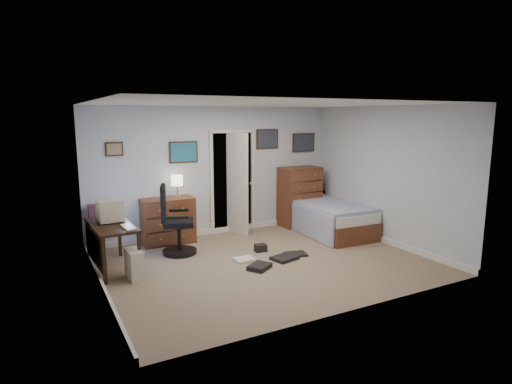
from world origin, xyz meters
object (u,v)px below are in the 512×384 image
(office_chair, at_px, (175,228))
(tall_dresser, at_px, (300,196))
(bed, at_px, (327,217))
(computer_desk, at_px, (106,235))
(low_dresser, at_px, (168,221))

(office_chair, bearing_deg, tall_dresser, 31.85)
(office_chair, distance_m, bed, 3.13)
(office_chair, xyz_separation_m, tall_dresser, (2.95, 0.66, 0.17))
(computer_desk, height_order, bed, computer_desk)
(office_chair, xyz_separation_m, low_dresser, (0.08, 0.68, -0.04))
(computer_desk, relative_size, low_dresser, 1.33)
(tall_dresser, bearing_deg, office_chair, -170.00)
(low_dresser, bearing_deg, bed, -12.60)
(office_chair, bearing_deg, computer_desk, -147.70)
(tall_dresser, bearing_deg, low_dresser, 176.91)
(computer_desk, bearing_deg, low_dresser, 34.40)
(computer_desk, relative_size, office_chair, 1.06)
(bed, bearing_deg, office_chair, -178.98)
(low_dresser, bearing_deg, tall_dresser, 1.18)
(computer_desk, relative_size, tall_dresser, 1.01)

